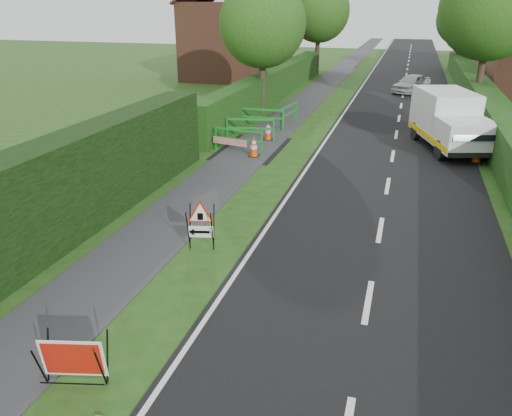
# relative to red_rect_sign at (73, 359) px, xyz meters

# --- Properties ---
(ground) EXTENTS (120.00, 120.00, 0.00)m
(ground) POSITION_rel_red_rect_sign_xyz_m (1.62, 2.62, -0.48)
(ground) COLOR #1E4513
(ground) RESTS_ON ground
(road_surface) EXTENTS (6.00, 90.00, 0.02)m
(road_surface) POSITION_rel_red_rect_sign_xyz_m (4.12, 37.62, -0.47)
(road_surface) COLOR black
(road_surface) RESTS_ON ground
(footpath) EXTENTS (2.00, 90.00, 0.02)m
(footpath) POSITION_rel_red_rect_sign_xyz_m (-1.38, 37.62, -0.47)
(footpath) COLOR #2D2D30
(footpath) RESTS_ON ground
(hedge_west_near) EXTENTS (1.10, 18.00, 2.50)m
(hedge_west_near) POSITION_rel_red_rect_sign_xyz_m (-3.38, 2.62, -0.48)
(hedge_west_near) COLOR black
(hedge_west_near) RESTS_ON ground
(hedge_west_far) EXTENTS (1.00, 24.00, 1.80)m
(hedge_west_far) POSITION_rel_red_rect_sign_xyz_m (-3.38, 24.62, -0.48)
(hedge_west_far) COLOR #14380F
(hedge_west_far) RESTS_ON ground
(hedge_east) EXTENTS (1.20, 50.00, 1.50)m
(hedge_east) POSITION_rel_red_rect_sign_xyz_m (8.12, 18.62, -0.48)
(hedge_east) COLOR #14380F
(hedge_east) RESTS_ON ground
(house_west) EXTENTS (7.50, 7.40, 7.88)m
(house_west) POSITION_rel_red_rect_sign_xyz_m (-8.38, 32.62, 2.42)
(house_west) COLOR brown
(house_west) RESTS_ON ground
(tree_nw) EXTENTS (4.40, 4.40, 6.70)m
(tree_nw) POSITION_rel_red_rect_sign_xyz_m (-2.98, 20.62, 4.01)
(tree_nw) COLOR #2D2116
(tree_nw) RESTS_ON ground
(tree_ne) EXTENTS (5.20, 5.20, 7.79)m
(tree_ne) POSITION_rel_red_rect_sign_xyz_m (8.02, 24.62, 4.70)
(tree_ne) COLOR #2D2116
(tree_ne) RESTS_ON ground
(tree_fw) EXTENTS (4.80, 4.80, 7.24)m
(tree_fw) POSITION_rel_red_rect_sign_xyz_m (-2.98, 36.62, 4.35)
(tree_fw) COLOR #2D2116
(tree_fw) RESTS_ON ground
(tree_fe) EXTENTS (4.20, 4.20, 6.33)m
(tree_fe) POSITION_rel_red_rect_sign_xyz_m (8.02, 40.62, 3.75)
(tree_fe) COLOR #2D2116
(tree_fe) RESTS_ON ground
(red_rect_sign) EXTENTS (1.08, 0.80, 0.83)m
(red_rect_sign) POSITION_rel_red_rect_sign_xyz_m (0.00, 0.00, 0.00)
(red_rect_sign) COLOR black
(red_rect_sign) RESTS_ON ground
(triangle_sign) EXTENTS (0.87, 0.87, 1.06)m
(triangle_sign) POSITION_rel_red_rect_sign_xyz_m (0.07, 4.77, 0.26)
(triangle_sign) COLOR black
(triangle_sign) RESTS_ON ground
(works_van) EXTENTS (3.19, 5.13, 2.19)m
(works_van) POSITION_rel_red_rect_sign_xyz_m (6.12, 16.00, 0.69)
(works_van) COLOR silver
(works_van) RESTS_ON ground
(traffic_cone_0) EXTENTS (0.38, 0.38, 0.79)m
(traffic_cone_0) POSITION_rel_red_rect_sign_xyz_m (7.10, 14.24, -0.08)
(traffic_cone_0) COLOR black
(traffic_cone_0) RESTS_ON ground
(traffic_cone_1) EXTENTS (0.38, 0.38, 0.79)m
(traffic_cone_1) POSITION_rel_red_rect_sign_xyz_m (6.66, 15.69, -0.08)
(traffic_cone_1) COLOR black
(traffic_cone_1) RESTS_ON ground
(traffic_cone_2) EXTENTS (0.38, 0.38, 0.79)m
(traffic_cone_2) POSITION_rel_red_rect_sign_xyz_m (7.12, 18.18, -0.08)
(traffic_cone_2) COLOR black
(traffic_cone_2) RESTS_ON ground
(traffic_cone_3) EXTENTS (0.38, 0.38, 0.79)m
(traffic_cone_3) POSITION_rel_red_rect_sign_xyz_m (-0.98, 12.57, -0.08)
(traffic_cone_3) COLOR black
(traffic_cone_3) RESTS_ON ground
(traffic_cone_4) EXTENTS (0.38, 0.38, 0.79)m
(traffic_cone_4) POSITION_rel_red_rect_sign_xyz_m (-1.14, 15.16, -0.08)
(traffic_cone_4) COLOR black
(traffic_cone_4) RESTS_ON ground
(ped_barrier_0) EXTENTS (2.09, 0.65, 1.00)m
(ped_barrier_0) POSITION_rel_red_rect_sign_xyz_m (-1.69, 12.83, 0.15)
(ped_barrier_0) COLOR #177F24
(ped_barrier_0) RESTS_ON ground
(ped_barrier_1) EXTENTS (2.09, 0.72, 1.00)m
(ped_barrier_1) POSITION_rel_red_rect_sign_xyz_m (-1.81, 14.78, 0.15)
(ped_barrier_1) COLOR #177F24
(ped_barrier_1) RESTS_ON ground
(ped_barrier_2) EXTENTS (2.07, 0.40, 1.00)m
(ped_barrier_2) POSITION_rel_red_rect_sign_xyz_m (-1.91, 16.92, 0.15)
(ped_barrier_2) COLOR #177F24
(ped_barrier_2) RESTS_ON ground
(ped_barrier_3) EXTENTS (0.66, 2.09, 1.00)m
(ped_barrier_3) POSITION_rel_red_rect_sign_xyz_m (-0.92, 18.12, 0.15)
(ped_barrier_3) COLOR #177F24
(ped_barrier_3) RESTS_ON ground
(redwhite_plank) EXTENTS (1.48, 0.33, 0.25)m
(redwhite_plank) POSITION_rel_red_rect_sign_xyz_m (-2.03, 12.79, -0.48)
(redwhite_plank) COLOR red
(redwhite_plank) RESTS_ON ground
(hatchback_car) EXTENTS (2.70, 3.74, 1.18)m
(hatchback_car) POSITION_rel_red_rect_sign_xyz_m (4.57, 29.52, 0.12)
(hatchback_car) COLOR silver
(hatchback_car) RESTS_ON ground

